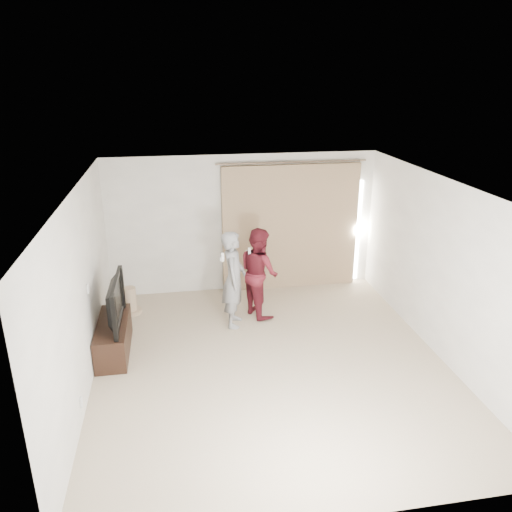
# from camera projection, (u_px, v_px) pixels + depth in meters

# --- Properties ---
(floor) EXTENTS (5.50, 5.50, 0.00)m
(floor) POSITION_uv_depth(u_px,v_px,m) (271.00, 363.00, 7.25)
(floor) COLOR tan
(floor) RESTS_ON ground
(wall_back) EXTENTS (5.00, 0.04, 2.60)m
(wall_back) POSITION_uv_depth(u_px,v_px,m) (243.00, 224.00, 9.34)
(wall_back) COLOR silver
(wall_back) RESTS_ON ground
(wall_left) EXTENTS (0.04, 5.50, 2.60)m
(wall_left) POSITION_uv_depth(u_px,v_px,m) (81.00, 294.00, 6.40)
(wall_left) COLOR silver
(wall_left) RESTS_ON ground
(ceiling) EXTENTS (5.00, 5.50, 0.01)m
(ceiling) POSITION_uv_depth(u_px,v_px,m) (273.00, 187.00, 6.34)
(ceiling) COLOR white
(ceiling) RESTS_ON wall_back
(curtain) EXTENTS (2.80, 0.11, 2.46)m
(curtain) POSITION_uv_depth(u_px,v_px,m) (291.00, 228.00, 9.45)
(curtain) COLOR tan
(curtain) RESTS_ON ground
(tv_console) EXTENTS (0.44, 1.28, 0.49)m
(tv_console) POSITION_uv_depth(u_px,v_px,m) (114.00, 337.00, 7.46)
(tv_console) COLOR black
(tv_console) RESTS_ON ground
(tv) EXTENTS (0.17, 1.18, 0.68)m
(tv) POSITION_uv_depth(u_px,v_px,m) (110.00, 302.00, 7.26)
(tv) COLOR black
(tv) RESTS_ON tv_console
(scratching_post) EXTENTS (0.36, 0.36, 0.48)m
(scratching_post) POSITION_uv_depth(u_px,v_px,m) (131.00, 303.00, 8.70)
(scratching_post) COLOR tan
(scratching_post) RESTS_ON ground
(person_man) EXTENTS (0.51, 0.66, 1.62)m
(person_man) POSITION_uv_depth(u_px,v_px,m) (234.00, 279.00, 8.10)
(person_man) COLOR gray
(person_man) RESTS_ON ground
(person_woman) EXTENTS (0.82, 0.92, 1.55)m
(person_woman) POSITION_uv_depth(u_px,v_px,m) (259.00, 272.00, 8.49)
(person_woman) COLOR #59151F
(person_woman) RESTS_ON ground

